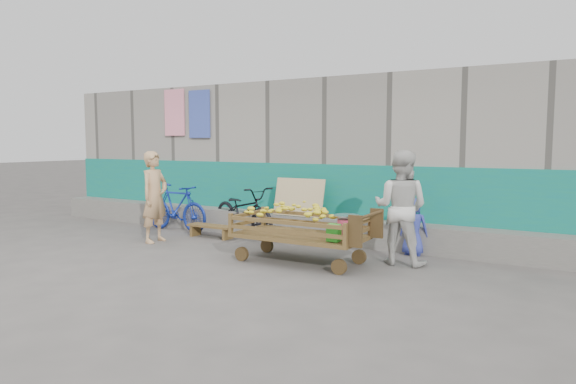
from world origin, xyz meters
The scene contains 9 objects.
ground centered at (0.00, 0.00, 0.00)m, with size 80.00×80.00×0.00m, color #4F4C48.
building_wall centered at (0.00, 4.05, 1.47)m, with size 12.00×3.50×3.00m.
banana_cart centered at (1.13, 0.68, 0.62)m, with size 2.13×0.97×0.91m.
bench centered at (-1.27, 1.62, 0.18)m, with size 0.97×0.29×0.24m.
vendor_man centered at (-1.88, 0.78, 0.82)m, with size 0.60×0.39×1.65m, color tan.
woman centered at (2.49, 1.37, 0.85)m, with size 0.82×0.64×1.69m, color silver.
child centered at (2.49, 2.05, 0.46)m, with size 0.45×0.29×0.92m, color #313C9D.
bicycle_dark centered at (-0.82, 2.05, 0.48)m, with size 0.64×1.84×0.97m, color black.
bicycle_blue centered at (-2.36, 1.85, 0.48)m, with size 0.45×1.61×0.97m, color navy.
Camera 1 is at (4.83, -5.96, 1.81)m, focal length 32.00 mm.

